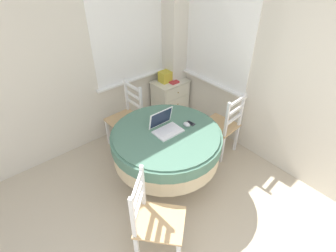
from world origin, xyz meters
TOP-DOWN VIEW (x-y plane):
  - corner_room_shell at (1.24, 1.82)m, footprint 4.41×4.72m
  - round_dining_table at (0.90, 1.58)m, footprint 1.23×1.23m
  - laptop at (0.92, 1.61)m, footprint 0.30×0.26m
  - computer_mouse at (1.15, 1.52)m, footprint 0.06×0.09m
  - cell_phone at (1.22, 1.53)m, footprint 0.07×0.11m
  - dining_chair_near_back_window at (0.95, 2.48)m, footprint 0.44×0.40m
  - dining_chair_near_right_window at (1.81, 1.51)m, footprint 0.42×0.46m
  - dining_chair_camera_near at (0.26, 0.96)m, footprint 0.57×0.57m
  - corner_cabinet at (1.86, 2.63)m, footprint 0.53×0.40m
  - storage_box at (1.81, 2.67)m, footprint 0.21×0.16m
  - book_on_cabinet at (1.87, 2.63)m, footprint 0.14×0.25m

SIDE VIEW (x-z plane):
  - corner_cabinet at x=1.86m, z-range 0.00..0.64m
  - dining_chair_near_back_window at x=0.95m, z-range -0.02..0.89m
  - dining_chair_near_right_window at x=1.81m, z-range -0.02..0.89m
  - dining_chair_camera_near at x=0.26m, z-range -0.02..0.89m
  - round_dining_table at x=0.90m, z-range 0.21..0.94m
  - book_on_cabinet at x=1.87m, z-range 0.64..0.67m
  - storage_box at x=1.81m, z-range 0.64..0.81m
  - cell_phone at x=1.22m, z-range 0.73..0.74m
  - computer_mouse at x=1.15m, z-range 0.73..0.77m
  - laptop at x=0.92m, z-range 0.66..0.89m
  - corner_room_shell at x=1.24m, z-range 0.00..2.55m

